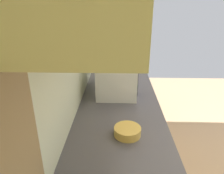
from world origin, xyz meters
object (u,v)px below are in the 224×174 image
oven_range (118,82)px  microwave (117,77)px  kettle (123,64)px  bowl (127,131)px

oven_range → microwave: microwave is taller
oven_range → kettle: bearing=-175.6°
microwave → oven_range: bearing=-0.7°
kettle → oven_range: bearing=4.4°
oven_range → kettle: size_ratio=6.74×
bowl → kettle: 1.29m
microwave → kettle: size_ratio=2.80×
oven_range → kettle: (-0.73, -0.06, 0.52)m
oven_range → bowl: (-2.02, -0.06, 0.47)m
microwave → kettle: microwave is taller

